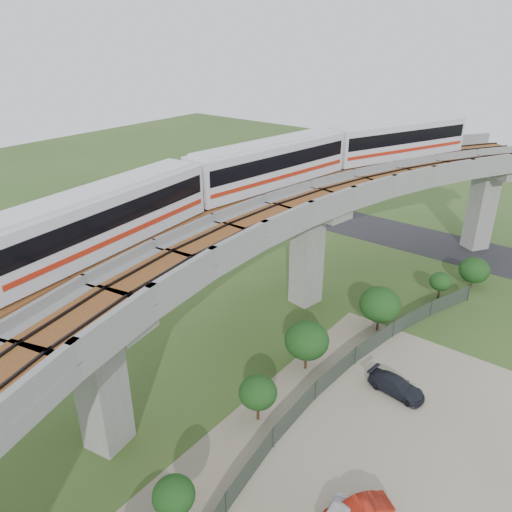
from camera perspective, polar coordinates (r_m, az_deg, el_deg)
name	(u,v)px	position (r m, az deg, el deg)	size (l,w,h in m)	color
ground	(218,352)	(37.88, -4.35, -10.88)	(160.00, 160.00, 0.00)	#345220
dirt_lot	(381,460)	(30.88, 14.07, -21.68)	(18.00, 26.00, 0.04)	gray
asphalt_road	(389,232)	(60.67, 14.97, 2.63)	(60.00, 8.00, 0.03)	#232326
viaduct	(259,255)	(31.15, 0.38, 0.14)	(19.58, 73.98, 11.40)	#99968E
metro_train	(215,195)	(32.01, -4.72, 7.00)	(10.76, 61.35, 3.64)	silver
fence	(333,399)	(32.95, 8.82, -15.83)	(3.87, 38.73, 1.50)	#2D382D
tree_0	(474,270)	(49.85, 23.68, -1.49)	(2.71, 2.71, 2.89)	#382314
tree_1	(441,282)	(46.06, 20.35, -2.76)	(1.89, 1.89, 2.75)	#382314
tree_2	(380,304)	(40.09, 13.98, -5.39)	(3.20, 3.20, 3.75)	#382314
tree_3	(307,340)	(34.94, 5.82, -9.56)	(3.09, 3.09, 3.72)	#382314
tree_4	(258,392)	(30.95, 0.23, -15.33)	(2.34, 2.34, 3.10)	#382314
tree_5	(174,496)	(25.89, -9.39, -25.39)	(2.03, 2.03, 3.16)	#382314
car_red	(359,512)	(27.67, 11.65, -26.73)	(1.19, 3.40, 1.12)	maroon
car_dark	(396,386)	(35.03, 15.76, -14.08)	(1.55, 3.82, 1.11)	black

